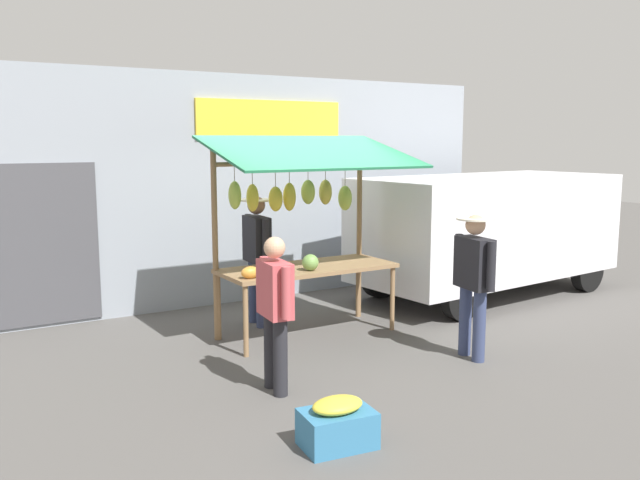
{
  "coord_description": "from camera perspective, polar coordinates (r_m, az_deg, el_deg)",
  "views": [
    {
      "loc": [
        4.17,
        7.11,
        2.45
      ],
      "look_at": [
        0.0,
        0.3,
        1.25
      ],
      "focal_mm": 37.72,
      "sensor_mm": 36.0,
      "label": 1
    }
  ],
  "objects": [
    {
      "name": "ground_plane",
      "position": [
        8.59,
        -1.06,
        -8.02
      ],
      "size": [
        40.0,
        40.0,
        0.0
      ],
      "primitive_type": "plane",
      "color": "#514F4C"
    },
    {
      "name": "street_backdrop",
      "position": [
        10.2,
        -7.63,
        4.25
      ],
      "size": [
        9.0,
        0.3,
        3.4
      ],
      "color": "#8C939E",
      "rests_on": "ground"
    },
    {
      "name": "market_stall",
      "position": [
        8.33,
        -1.31,
        2.41
      ],
      "size": [
        2.5,
        1.46,
        2.5
      ],
      "color": "olive",
      "rests_on": "ground"
    },
    {
      "name": "vendor_with_sunhat",
      "position": [
        8.86,
        -5.38,
        -0.76
      ],
      "size": [
        0.44,
        0.72,
        1.72
      ],
      "rotation": [
        0.0,
        0.0,
        1.48
      ],
      "color": "navy",
      "rests_on": "ground"
    },
    {
      "name": "shopper_in_grey_tee",
      "position": [
        6.51,
        -3.83,
        -5.48
      ],
      "size": [
        0.27,
        0.66,
        1.53
      ],
      "rotation": [
        0.0,
        0.0,
        -1.68
      ],
      "color": "#232328",
      "rests_on": "ground"
    },
    {
      "name": "shopper_with_ponytail",
      "position": [
        7.66,
        12.91,
        -2.88
      ],
      "size": [
        0.42,
        0.69,
        1.63
      ],
      "rotation": [
        0.0,
        0.0,
        -1.73
      ],
      "color": "navy",
      "rests_on": "ground"
    },
    {
      "name": "parked_van",
      "position": [
        10.77,
        13.51,
        1.22
      ],
      "size": [
        4.54,
        2.2,
        1.88
      ],
      "rotation": [
        0.0,
        0.0,
        0.08
      ],
      "color": "silver",
      "rests_on": "ground"
    },
    {
      "name": "produce_crate_near",
      "position": [
        5.58,
        1.49,
        -15.36
      ],
      "size": [
        0.62,
        0.47,
        0.41
      ],
      "color": "teal",
      "rests_on": "ground"
    }
  ]
}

